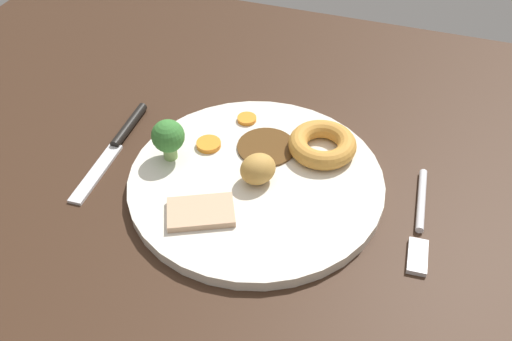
% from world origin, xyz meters
% --- Properties ---
extents(dining_table, '(1.20, 0.84, 0.04)m').
position_xyz_m(dining_table, '(0.00, 0.00, 0.02)').
color(dining_table, '#382316').
rests_on(dining_table, ground).
extents(dinner_plate, '(0.30, 0.30, 0.01)m').
position_xyz_m(dinner_plate, '(0.03, 0.02, 0.04)').
color(dinner_plate, silver).
rests_on(dinner_plate, dining_table).
extents(gravy_pool, '(0.07, 0.07, 0.00)m').
position_xyz_m(gravy_pool, '(0.03, -0.03, 0.05)').
color(gravy_pool, '#563819').
rests_on(gravy_pool, dinner_plate).
extents(meat_slice_main, '(0.08, 0.07, 0.01)m').
position_xyz_m(meat_slice_main, '(0.06, 0.09, 0.05)').
color(meat_slice_main, tan).
rests_on(meat_slice_main, dinner_plate).
extents(yorkshire_pudding, '(0.08, 0.08, 0.02)m').
position_xyz_m(yorkshire_pudding, '(-0.04, -0.05, 0.06)').
color(yorkshire_pudding, '#C68938').
rests_on(yorkshire_pudding, dinner_plate).
extents(roast_potato_left, '(0.05, 0.06, 0.04)m').
position_xyz_m(roast_potato_left, '(0.02, 0.02, 0.07)').
color(roast_potato_left, '#BC8C42').
rests_on(roast_potato_left, dinner_plate).
extents(carrot_coin_front, '(0.03, 0.03, 0.01)m').
position_xyz_m(carrot_coin_front, '(0.10, -0.01, 0.05)').
color(carrot_coin_front, orange).
rests_on(carrot_coin_front, dinner_plate).
extents(carrot_coin_back, '(0.02, 0.02, 0.01)m').
position_xyz_m(carrot_coin_back, '(0.07, -0.08, 0.05)').
color(carrot_coin_back, orange).
rests_on(carrot_coin_back, dinner_plate).
extents(broccoli_floret, '(0.04, 0.04, 0.05)m').
position_xyz_m(broccoli_floret, '(0.13, 0.02, 0.08)').
color(broccoli_floret, '#8CB766').
rests_on(broccoli_floret, dinner_plate).
extents(fork, '(0.02, 0.15, 0.01)m').
position_xyz_m(fork, '(-0.16, 0.02, 0.04)').
color(fork, silver).
rests_on(fork, dining_table).
extents(knife, '(0.02, 0.19, 0.01)m').
position_xyz_m(knife, '(0.22, 0.01, 0.04)').
color(knife, black).
rests_on(knife, dining_table).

